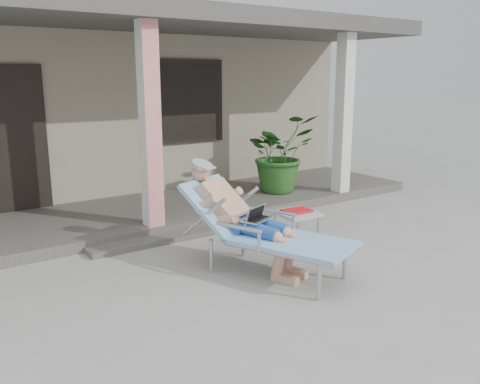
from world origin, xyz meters
TOP-DOWN VIEW (x-y plane):
  - ground at (0.00, 0.00)m, footprint 60.00×60.00m
  - house at (0.00, 6.50)m, footprint 10.40×5.40m
  - porch_deck at (0.00, 3.00)m, footprint 10.00×2.00m
  - porch_overhang at (0.00, 2.95)m, footprint 10.00×2.30m
  - porch_step at (0.00, 1.85)m, footprint 2.00×0.30m
  - lounger at (0.35, 0.41)m, footprint 1.36×2.00m
  - side_table at (1.36, 0.84)m, footprint 0.51×0.51m
  - potted_palm at (2.65, 2.77)m, footprint 1.21×1.05m

SIDE VIEW (x-z plane):
  - ground at x=0.00m, z-range 0.00..0.00m
  - porch_step at x=0.00m, z-range 0.00..0.07m
  - porch_deck at x=0.00m, z-range 0.00..0.15m
  - side_table at x=1.36m, z-range 0.15..0.59m
  - lounger at x=0.35m, z-range 0.15..1.41m
  - potted_palm at x=2.65m, z-range 0.15..1.46m
  - house at x=0.00m, z-range 0.02..3.32m
  - porch_overhang at x=0.00m, z-range 1.36..4.21m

